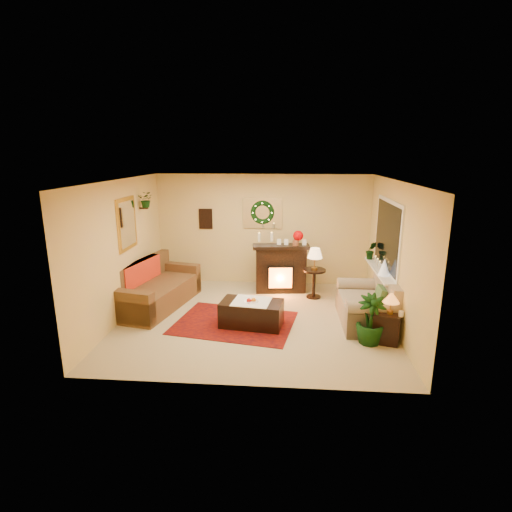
# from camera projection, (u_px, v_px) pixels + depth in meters

# --- Properties ---
(floor) EXTENTS (5.00, 5.00, 0.00)m
(floor) POSITION_uv_depth(u_px,v_px,m) (255.00, 319.00, 7.59)
(floor) COLOR beige
(floor) RESTS_ON ground
(ceiling) EXTENTS (5.00, 5.00, 0.00)m
(ceiling) POSITION_uv_depth(u_px,v_px,m) (254.00, 180.00, 6.94)
(ceiling) COLOR white
(ceiling) RESTS_ON ground
(wall_back) EXTENTS (5.00, 5.00, 0.00)m
(wall_back) POSITION_uv_depth(u_px,v_px,m) (262.00, 230.00, 9.44)
(wall_back) COLOR #EFD88C
(wall_back) RESTS_ON ground
(wall_front) EXTENTS (5.00, 5.00, 0.00)m
(wall_front) POSITION_uv_depth(u_px,v_px,m) (240.00, 295.00, 5.09)
(wall_front) COLOR #EFD88C
(wall_front) RESTS_ON ground
(wall_left) EXTENTS (4.50, 4.50, 0.00)m
(wall_left) POSITION_uv_depth(u_px,v_px,m) (121.00, 250.00, 7.46)
(wall_left) COLOR #EFD88C
(wall_left) RESTS_ON ground
(wall_right) EXTENTS (4.50, 4.50, 0.00)m
(wall_right) POSITION_uv_depth(u_px,v_px,m) (395.00, 256.00, 7.07)
(wall_right) COLOR #EFD88C
(wall_right) RESTS_ON ground
(area_rug) EXTENTS (2.37, 1.94, 0.01)m
(area_rug) POSITION_uv_depth(u_px,v_px,m) (235.00, 323.00, 7.41)
(area_rug) COLOR #58090B
(area_rug) RESTS_ON floor
(sofa) EXTENTS (1.39, 2.31, 0.93)m
(sofa) POSITION_uv_depth(u_px,v_px,m) (157.00, 286.00, 8.14)
(sofa) COLOR brown
(sofa) RESTS_ON floor
(red_throw) EXTENTS (0.79, 1.28, 0.02)m
(red_throw) POSITION_uv_depth(u_px,v_px,m) (159.00, 283.00, 8.27)
(red_throw) COLOR red
(red_throw) RESTS_ON sofa
(fireplace) EXTENTS (1.14, 0.47, 1.02)m
(fireplace) POSITION_uv_depth(u_px,v_px,m) (281.00, 268.00, 8.98)
(fireplace) COLOR black
(fireplace) RESTS_ON floor
(poinsettia) EXTENTS (0.22, 0.22, 0.22)m
(poinsettia) POSITION_uv_depth(u_px,v_px,m) (298.00, 236.00, 8.76)
(poinsettia) COLOR #BE0103
(poinsettia) RESTS_ON fireplace
(mantel_candle_a) EXTENTS (0.06, 0.06, 0.19)m
(mantel_candle_a) POSITION_uv_depth(u_px,v_px,m) (259.00, 237.00, 8.80)
(mantel_candle_a) COLOR #F7EFC0
(mantel_candle_a) RESTS_ON fireplace
(mantel_candle_b) EXTENTS (0.06, 0.06, 0.19)m
(mantel_candle_b) POSITION_uv_depth(u_px,v_px,m) (272.00, 237.00, 8.83)
(mantel_candle_b) COLOR beige
(mantel_candle_b) RESTS_ON fireplace
(mantel_mirror) EXTENTS (0.92, 0.02, 0.72)m
(mantel_mirror) POSITION_uv_depth(u_px,v_px,m) (262.00, 213.00, 9.32)
(mantel_mirror) COLOR white
(mantel_mirror) RESTS_ON wall_back
(wreath) EXTENTS (0.55, 0.11, 0.55)m
(wreath) POSITION_uv_depth(u_px,v_px,m) (262.00, 213.00, 9.27)
(wreath) COLOR #194719
(wreath) RESTS_ON wall_back
(wall_art) EXTENTS (0.32, 0.03, 0.48)m
(wall_art) POSITION_uv_depth(u_px,v_px,m) (206.00, 219.00, 9.46)
(wall_art) COLOR #381E11
(wall_art) RESTS_ON wall_back
(gold_mirror) EXTENTS (0.03, 0.84, 1.00)m
(gold_mirror) POSITION_uv_depth(u_px,v_px,m) (127.00, 224.00, 7.63)
(gold_mirror) COLOR gold
(gold_mirror) RESTS_ON wall_left
(hanging_plant) EXTENTS (0.33, 0.28, 0.36)m
(hanging_plant) POSITION_uv_depth(u_px,v_px,m) (147.00, 207.00, 8.29)
(hanging_plant) COLOR #194719
(hanging_plant) RESTS_ON wall_left
(loveseat) EXTENTS (0.90, 1.54, 0.89)m
(loveseat) POSITION_uv_depth(u_px,v_px,m) (366.00, 301.00, 7.35)
(loveseat) COLOR #88715D
(loveseat) RESTS_ON floor
(window_frame) EXTENTS (0.03, 1.86, 1.36)m
(window_frame) POSITION_uv_depth(u_px,v_px,m) (388.00, 236.00, 7.54)
(window_frame) COLOR white
(window_frame) RESTS_ON wall_right
(window_glass) EXTENTS (0.02, 1.70, 1.22)m
(window_glass) POSITION_uv_depth(u_px,v_px,m) (387.00, 236.00, 7.54)
(window_glass) COLOR black
(window_glass) RESTS_ON wall_right
(window_sill) EXTENTS (0.22, 1.86, 0.04)m
(window_sill) POSITION_uv_depth(u_px,v_px,m) (379.00, 270.00, 7.72)
(window_sill) COLOR white
(window_sill) RESTS_ON wall_right
(mini_tree) EXTENTS (0.22, 0.22, 0.32)m
(mini_tree) POSITION_uv_depth(u_px,v_px,m) (384.00, 267.00, 7.28)
(mini_tree) COLOR white
(mini_tree) RESTS_ON window_sill
(sill_plant) EXTENTS (0.27, 0.22, 0.49)m
(sill_plant) POSITION_uv_depth(u_px,v_px,m) (371.00, 250.00, 8.38)
(sill_plant) COLOR black
(sill_plant) RESTS_ON window_sill
(side_table_round) EXTENTS (0.65, 0.65, 0.64)m
(side_table_round) POSITION_uv_depth(u_px,v_px,m) (314.00, 283.00, 8.65)
(side_table_round) COLOR black
(side_table_round) RESTS_ON floor
(lamp_cream) EXTENTS (0.32, 0.32, 0.49)m
(lamp_cream) POSITION_uv_depth(u_px,v_px,m) (315.00, 259.00, 8.48)
(lamp_cream) COLOR #FFC988
(lamp_cream) RESTS_ON side_table_round
(end_table_square) EXTENTS (0.51, 0.51, 0.51)m
(end_table_square) POSITION_uv_depth(u_px,v_px,m) (386.00, 326.00, 6.64)
(end_table_square) COLOR #52331B
(end_table_square) RESTS_ON floor
(lamp_tiffany) EXTENTS (0.27, 0.27, 0.40)m
(lamp_tiffany) POSITION_uv_depth(u_px,v_px,m) (391.00, 300.00, 6.48)
(lamp_tiffany) COLOR orange
(lamp_tiffany) RESTS_ON end_table_square
(coffee_table) EXTENTS (1.18, 0.75, 0.46)m
(coffee_table) POSITION_uv_depth(u_px,v_px,m) (252.00, 315.00, 7.26)
(coffee_table) COLOR #422618
(coffee_table) RESTS_ON floor
(fruit_bowl) EXTENTS (0.27, 0.27, 0.06)m
(fruit_bowl) POSITION_uv_depth(u_px,v_px,m) (251.00, 303.00, 7.17)
(fruit_bowl) COLOR silver
(fruit_bowl) RESTS_ON coffee_table
(floor_palm) EXTENTS (1.62, 1.62, 2.50)m
(floor_palm) POSITION_uv_depth(u_px,v_px,m) (371.00, 318.00, 6.52)
(floor_palm) COLOR #1A6425
(floor_palm) RESTS_ON floor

